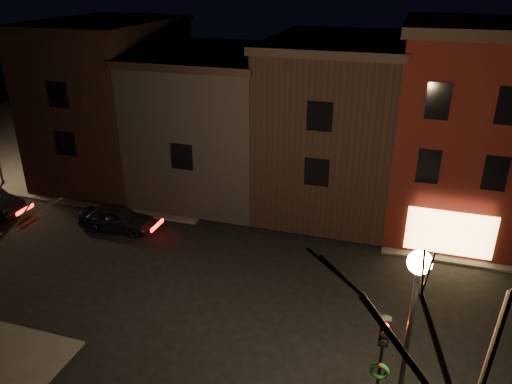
% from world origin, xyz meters
% --- Properties ---
extents(ground, '(120.00, 120.00, 0.00)m').
position_xyz_m(ground, '(0.00, 0.00, 0.00)').
color(ground, black).
rests_on(ground, ground).
extents(sidewalk_far_left, '(30.00, 30.00, 0.12)m').
position_xyz_m(sidewalk_far_left, '(-20.00, 20.00, 0.06)').
color(sidewalk_far_left, '#2D2B28').
rests_on(sidewalk_far_left, ground).
extents(corner_building, '(6.50, 8.50, 10.50)m').
position_xyz_m(corner_building, '(8.00, 9.47, 5.40)').
color(corner_building, '#50120E').
rests_on(corner_building, ground).
extents(row_building_a, '(7.30, 10.30, 9.40)m').
position_xyz_m(row_building_a, '(1.50, 10.50, 4.83)').
color(row_building_a, black).
rests_on(row_building_a, ground).
extents(row_building_b, '(7.80, 10.30, 8.40)m').
position_xyz_m(row_building_b, '(-5.75, 10.50, 4.33)').
color(row_building_b, black).
rests_on(row_building_b, ground).
extents(row_building_c, '(7.30, 10.30, 9.90)m').
position_xyz_m(row_building_c, '(-13.00, 10.50, 5.08)').
color(row_building_c, black).
rests_on(row_building_c, ground).
extents(street_lamp_near, '(0.60, 0.60, 6.48)m').
position_xyz_m(street_lamp_near, '(6.20, -6.00, 5.18)').
color(street_lamp_near, black).
rests_on(street_lamp_near, sidewalk_near_right).
extents(traffic_signal, '(0.58, 0.38, 4.05)m').
position_xyz_m(traffic_signal, '(5.60, -5.51, 2.81)').
color(traffic_signal, black).
rests_on(traffic_signal, sidewalk_near_right).
extents(bare_tree_right, '(6.40, 6.40, 8.50)m').
position_xyz_m(bare_tree_right, '(7.50, -8.50, 6.15)').
color(bare_tree_right, black).
rests_on(bare_tree_right, sidewalk_near_right).
extents(parked_car_a, '(4.08, 1.87, 1.36)m').
position_xyz_m(parked_car_a, '(-8.72, 3.30, 0.68)').
color(parked_car_a, black).
rests_on(parked_car_a, ground).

